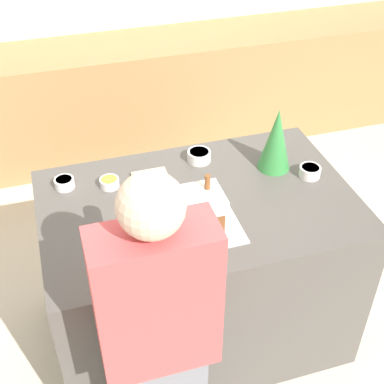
# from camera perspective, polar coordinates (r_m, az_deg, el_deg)

# --- Properties ---
(ground_plane) EXTENTS (12.00, 12.00, 0.00)m
(ground_plane) POSITION_cam_1_polar(r_m,az_deg,el_deg) (3.09, 0.59, -14.09)
(ground_plane) COLOR beige
(back_cabinet_block) EXTENTS (6.00, 0.60, 0.88)m
(back_cabinet_block) POSITION_cam_1_polar(r_m,az_deg,el_deg) (4.28, -7.24, 9.85)
(back_cabinet_block) COLOR #9E7547
(back_cabinet_block) RESTS_ON ground_plane
(kitchen_island) EXTENTS (1.44, 0.92, 0.90)m
(kitchen_island) POSITION_cam_1_polar(r_m,az_deg,el_deg) (2.75, 0.65, -8.30)
(kitchen_island) COLOR #514C47
(kitchen_island) RESTS_ON ground_plane
(baking_tray) EXTENTS (0.37, 0.32, 0.01)m
(baking_tray) POSITION_cam_1_polar(r_m,az_deg,el_deg) (2.30, 0.48, -3.76)
(baking_tray) COLOR silver
(baking_tray) RESTS_ON kitchen_island
(gingerbread_house) EXTENTS (0.22, 0.18, 0.24)m
(gingerbread_house) POSITION_cam_1_polar(r_m,az_deg,el_deg) (2.24, 0.50, -1.93)
(gingerbread_house) COLOR brown
(gingerbread_house) RESTS_ON baking_tray
(decorative_tree) EXTENTS (0.16, 0.16, 0.32)m
(decorative_tree) POSITION_cam_1_polar(r_m,az_deg,el_deg) (2.60, 8.97, 5.55)
(decorative_tree) COLOR #33843D
(decorative_tree) RESTS_ON kitchen_island
(candy_bowl_near_tray_left) EXTENTS (0.09, 0.09, 0.05)m
(candy_bowl_near_tray_left) POSITION_cam_1_polar(r_m,az_deg,el_deg) (2.58, -13.46, 0.97)
(candy_bowl_near_tray_left) COLOR white
(candy_bowl_near_tray_left) RESTS_ON kitchen_island
(candy_bowl_far_left) EXTENTS (0.09, 0.09, 0.04)m
(candy_bowl_far_left) POSITION_cam_1_polar(r_m,az_deg,el_deg) (2.54, -8.80, 1.03)
(candy_bowl_far_left) COLOR silver
(candy_bowl_far_left) RESTS_ON kitchen_island
(candy_bowl_behind_tray) EXTENTS (0.12, 0.12, 0.05)m
(candy_bowl_behind_tray) POSITION_cam_1_polar(r_m,az_deg,el_deg) (2.69, 0.76, 3.91)
(candy_bowl_behind_tray) COLOR silver
(candy_bowl_behind_tray) RESTS_ON kitchen_island
(candy_bowl_beside_tree) EXTENTS (0.10, 0.10, 0.05)m
(candy_bowl_beside_tree) POSITION_cam_1_polar(r_m,az_deg,el_deg) (2.64, 12.47, 2.19)
(candy_bowl_beside_tree) COLOR silver
(candy_bowl_beside_tree) RESTS_ON kitchen_island
(cookbook) EXTENTS (0.17, 0.14, 0.02)m
(cookbook) POSITION_cam_1_polar(r_m,az_deg,el_deg) (2.57, -4.39, 1.40)
(cookbook) COLOR #CCB78C
(cookbook) RESTS_ON kitchen_island
(person) EXTENTS (0.41, 0.51, 1.57)m
(person) POSITION_cam_1_polar(r_m,az_deg,el_deg) (2.01, -3.51, -16.01)
(person) COLOR slate
(person) RESTS_ON ground_plane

